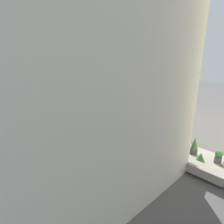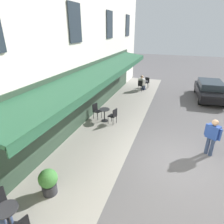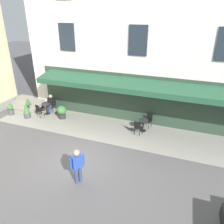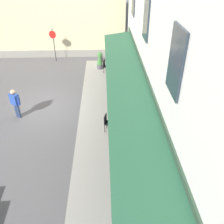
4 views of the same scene
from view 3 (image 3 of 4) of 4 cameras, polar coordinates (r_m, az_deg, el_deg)
The scene contains 15 objects.
ground_plane at distance 11.63m, azimuth -9.19°, elevation -11.56°, with size 70.00×70.00×0.00m, color #565456.
sidewalk_cafe_terrace at distance 13.40m, azimuth 10.46°, elevation -6.30°, with size 20.50×3.20×0.01m, color gray.
back_alley_steps at distance 18.31m, azimuth -20.41°, elevation 2.12°, with size 2.40×1.75×0.60m.
cafe_table_near_entrance at distance 16.46m, azimuth -16.33°, elevation 1.11°, with size 0.60×0.60×0.75m.
cafe_chair_black_kerbside at distance 16.13m, azimuth -18.15°, elevation 0.58°, with size 0.50×0.50×0.91m.
cafe_chair_black_facing_street at distance 16.85m, azimuth -14.88°, elevation 2.06°, with size 0.45×0.45×0.91m.
cafe_table_streetside at distance 13.73m, azimuth 7.97°, elevation -2.97°, with size 0.60×0.60×0.75m.
cafe_chair_black_corner_left at distance 13.21m, azimuth 6.65°, elevation -3.79°, with size 0.49×0.49×0.91m.
cafe_chair_black_under_awning at distance 14.19m, azimuth 9.34°, elevation -1.83°, with size 0.51×0.51×0.91m.
seated_companion_in_black at distance 16.65m, azimuth -15.43°, elevation 2.27°, with size 0.66×0.58×1.30m.
walking_pedestrian_in_blue at distance 9.66m, azimuth -8.84°, elevation -12.98°, with size 0.49×0.58×1.65m.
potted_plant_entrance_right at distance 17.28m, azimuth -24.50°, elevation 0.61°, with size 0.41×0.41×0.78m.
potted_plant_entrance_left at distance 16.29m, azimuth -21.02°, elevation 0.38°, with size 0.45×0.45×1.12m.
potted_plant_under_sign at distance 17.72m, azimuth -20.63°, elevation 1.97°, with size 0.43×0.43×0.87m.
potted_plant_by_steps at distance 15.52m, azimuth -12.70°, elevation 0.10°, with size 0.61×0.61×0.92m.
Camera 3 is at (-4.95, 7.99, 6.85)m, focal length 35.78 mm.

